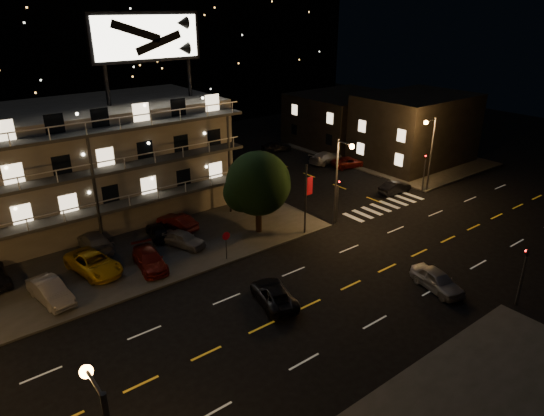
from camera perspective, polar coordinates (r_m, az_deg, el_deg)
ground at (r=34.42m, az=6.92°, el=-10.10°), size 140.00×140.00×0.00m
curb_nw at (r=44.70m, az=-25.58°, el=-4.10°), size 44.00×24.00×0.15m
curb_ne at (r=67.36m, az=13.33°, el=6.22°), size 16.00×24.00×0.15m
motel at (r=47.21m, az=-23.07°, el=4.64°), size 28.00×13.80×18.10m
side_bldg_front at (r=63.99m, az=16.44°, el=8.92°), size 14.06×10.00×8.50m
side_bldg_back at (r=71.60m, az=8.58°, el=10.37°), size 14.06×12.00×7.00m
streetlight_nc at (r=42.82m, az=7.95°, el=4.00°), size 0.44×1.92×8.00m
streetlight_ne at (r=53.30m, az=18.09°, el=6.84°), size 1.92×0.44×8.00m
signal_nw at (r=44.34m, az=7.72°, el=1.39°), size 0.20×0.27×4.60m
signal_sw at (r=35.82m, az=27.46°, el=-6.60°), size 0.20×0.27×4.60m
signal_ne at (r=53.96m, az=17.53°, el=4.43°), size 0.27×0.20×4.60m
banner_north at (r=41.42m, az=4.06°, el=1.25°), size 0.83×0.16×6.40m
stop_sign at (r=37.76m, az=-5.41°, el=-3.88°), size 0.91×0.11×2.61m
tree at (r=41.15m, az=-1.70°, el=2.68°), size 5.76×5.54×7.25m
lot_car_1 at (r=36.14m, az=-24.62°, el=-8.89°), size 2.22×4.60×1.45m
lot_car_2 at (r=38.56m, az=-20.25°, el=-6.11°), size 3.34×5.61×1.46m
lot_car_3 at (r=37.97m, az=-14.20°, el=-5.90°), size 2.53×4.81×1.33m
lot_car_4 at (r=40.60m, az=-10.37°, el=-3.60°), size 2.85×4.15×1.31m
lot_car_7 at (r=41.93m, az=-20.18°, el=-3.72°), size 2.23×5.08×1.45m
lot_car_8 at (r=42.54m, az=-13.30°, el=-2.65°), size 2.08×3.79×1.22m
lot_car_9 at (r=43.72m, az=-11.08°, el=-1.64°), size 2.38×4.33×1.35m
side_car_0 at (r=53.24m, az=14.23°, el=2.37°), size 3.95×1.41×1.30m
side_car_1 at (r=60.93m, az=9.10°, el=5.36°), size 4.96×3.28×1.27m
side_car_2 at (r=62.13m, az=6.40°, el=5.94°), size 5.17×2.47×1.45m
side_car_3 at (r=66.85m, az=0.52°, el=7.27°), size 4.46×2.68×1.42m
road_car_east at (r=36.34m, az=18.85°, el=-8.04°), size 2.57×4.48×1.44m
road_car_west at (r=33.06m, az=0.16°, el=-10.10°), size 3.30×5.03×1.29m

